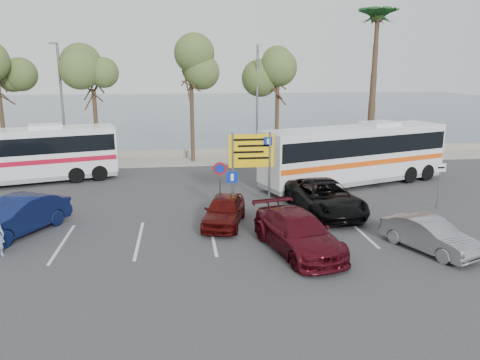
{
  "coord_description": "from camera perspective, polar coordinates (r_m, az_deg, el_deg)",
  "views": [
    {
      "loc": [
        -2.38,
        -18.68,
        6.6
      ],
      "look_at": [
        0.43,
        3.0,
        1.32
      ],
      "focal_mm": 35.0,
      "sensor_mm": 36.0,
      "label": 1
    }
  ],
  "objects": [
    {
      "name": "sign_parking",
      "position": [
        20.25,
        -0.96,
        -1.11
      ],
      "size": [
        0.5,
        0.07,
        2.25
      ],
      "color": "slate",
      "rests_on": "ground"
    },
    {
      "name": "coach_bus_right",
      "position": [
        27.49,
        13.83,
        2.8
      ],
      "size": [
        11.58,
        5.95,
        3.55
      ],
      "color": "white",
      "rests_on": "ground"
    },
    {
      "name": "pedestrian_far",
      "position": [
        26.94,
        9.24,
        0.96
      ],
      "size": [
        0.73,
        0.87,
        1.6
      ],
      "primitive_type": "imported",
      "rotation": [
        0.0,
        0.0,
        1.75
      ],
      "color": "#34374F",
      "rests_on": "ground"
    },
    {
      "name": "sign_no_stop",
      "position": [
        21.73,
        -2.48,
        0.19
      ],
      "size": [
        0.6,
        0.08,
        2.35
      ],
      "color": "slate",
      "rests_on": "ground"
    },
    {
      "name": "lane_markings",
      "position": [
        18.91,
        -3.18,
        -6.87
      ],
      "size": [
        12.02,
        4.2,
        0.01
      ],
      "primitive_type": null,
      "color": "silver",
      "rests_on": "ground"
    },
    {
      "name": "tree_mid",
      "position": [
        32.69,
        -6.01,
        13.6
      ],
      "size": [
        3.2,
        3.2,
        8.0
      ],
      "color": "#382619",
      "rests_on": "kerb_strip"
    },
    {
      "name": "car_maroon",
      "position": [
        17.35,
        7.07,
        -6.38
      ],
      "size": [
        3.04,
        5.23,
        1.42
      ],
      "primitive_type": "imported",
      "rotation": [
        0.0,
        0.0,
        0.23
      ],
      "color": "#500D17",
      "rests_on": "ground"
    },
    {
      "name": "street_lamp_right",
      "position": [
        32.7,
        2.14,
        10.05
      ],
      "size": [
        0.45,
        1.15,
        8.01
      ],
      "color": "slate",
      "rests_on": "kerb_strip"
    },
    {
      "name": "car_red",
      "position": [
        20.05,
        -1.95,
        -3.72
      ],
      "size": [
        2.44,
        4.05,
        1.29
      ],
      "primitive_type": "imported",
      "rotation": [
        0.0,
        0.0,
        -0.26
      ],
      "color": "#4E0C0B",
      "rests_on": "ground"
    },
    {
      "name": "ground",
      "position": [
        19.95,
        -0.12,
        -5.75
      ],
      "size": [
        120.0,
        120.0,
        0.0
      ],
      "primitive_type": "plane",
      "color": "#333335",
      "rests_on": "ground"
    },
    {
      "name": "kerb_strip",
      "position": [
        33.41,
        -3.15,
        2.29
      ],
      "size": [
        44.0,
        2.4,
        0.15
      ],
      "primitive_type": "cube",
      "color": "gray",
      "rests_on": "ground"
    },
    {
      "name": "sign_taxi",
      "position": [
        24.12,
        23.16,
        0.06
      ],
      "size": [
        0.5,
        0.07,
        2.2
      ],
      "color": "slate",
      "rests_on": "ground"
    },
    {
      "name": "street_lamp_left",
      "position": [
        33.15,
        -20.94,
        9.23
      ],
      "size": [
        0.45,
        1.15,
        8.01
      ],
      "color": "slate",
      "rests_on": "kerb_strip"
    },
    {
      "name": "coach_bus_left",
      "position": [
        29.72,
        -25.51,
        2.51
      ],
      "size": [
        11.1,
        5.29,
        3.39
      ],
      "color": "white",
      "rests_on": "ground"
    },
    {
      "name": "car_blue",
      "position": [
        20.92,
        -25.56,
        -4.02
      ],
      "size": [
        3.61,
        4.82,
        1.52
      ],
      "primitive_type": "imported",
      "rotation": [
        0.0,
        0.0,
        -0.5
      ],
      "color": "#0F1A4A",
      "rests_on": "ground"
    },
    {
      "name": "direction_sign",
      "position": [
        22.52,
        1.39,
        2.9
      ],
      "size": [
        2.2,
        0.12,
        3.6
      ],
      "color": "slate",
      "rests_on": "ground"
    },
    {
      "name": "tree_left",
      "position": [
        33.16,
        -17.53,
        11.93
      ],
      "size": [
        3.2,
        3.2,
        7.2
      ],
      "color": "#382619",
      "rests_on": "kerb_strip"
    },
    {
      "name": "suv_black",
      "position": [
        22.01,
        10.31,
        -2.07
      ],
      "size": [
        2.96,
        5.58,
        1.49
      ],
      "primitive_type": "imported",
      "rotation": [
        0.0,
        0.0,
        0.09
      ],
      "color": "black",
      "rests_on": "ground"
    },
    {
      "name": "sea",
      "position": [
        78.99,
        -5.69,
        8.72
      ],
      "size": [
        140.0,
        140.0,
        0.0
      ],
      "primitive_type": "plane",
      "color": "#3A525C",
      "rests_on": "ground"
    },
    {
      "name": "tree_right",
      "position": [
        33.39,
        4.63,
        12.79
      ],
      "size": [
        3.2,
        3.2,
        7.4
      ],
      "color": "#382619",
      "rests_on": "kerb_strip"
    },
    {
      "name": "seawall",
      "position": [
        35.32,
        -3.4,
        3.27
      ],
      "size": [
        48.0,
        0.8,
        0.6
      ],
      "primitive_type": "cube",
      "color": "gray",
      "rests_on": "ground"
    },
    {
      "name": "car_silver_b",
      "position": [
        18.62,
        22.08,
        -6.23
      ],
      "size": [
        2.64,
        3.91,
        1.22
      ],
      "primitive_type": "imported",
      "rotation": [
        0.0,
        0.0,
        0.4
      ],
      "color": "gray",
      "rests_on": "ground"
    },
    {
      "name": "palm_tree",
      "position": [
        35.65,
        16.42,
        18.31
      ],
      "size": [
        4.8,
        4.8,
        11.2
      ],
      "color": "#382619",
      "rests_on": "kerb_strip"
    }
  ]
}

